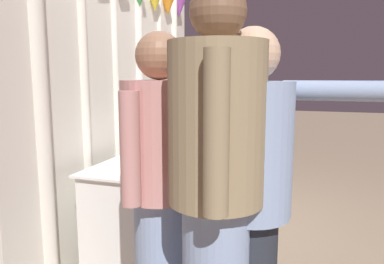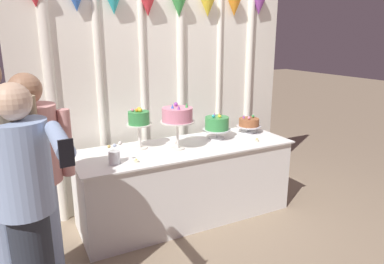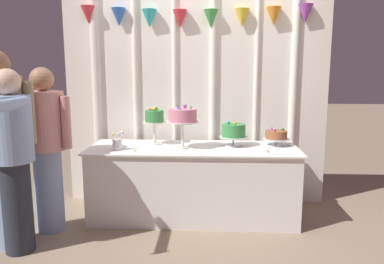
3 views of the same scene
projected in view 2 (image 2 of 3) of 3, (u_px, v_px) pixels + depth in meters
The scene contains 12 objects.
ground_plane at pixel (190, 220), 3.49m from camera, with size 24.00×24.00×0.00m, color gray.
draped_curtain at pixel (161, 83), 3.66m from camera, with size 2.91×0.16×2.40m.
cake_table at pixel (185, 182), 3.48m from camera, with size 2.10×0.73×0.74m.
cake_display_leftmost at pixel (139, 120), 3.24m from camera, with size 0.24×0.24×0.40m.
cake_display_midleft at pixel (177, 116), 3.21m from camera, with size 0.32×0.32×0.44m.
cake_display_midright at pixel (217, 124), 3.60m from camera, with size 0.29×0.29×0.27m.
cake_display_rightmost at pixel (249, 123), 3.85m from camera, with size 0.27×0.27×0.19m.
flower_vase at pixel (114, 156), 2.91m from camera, with size 0.12×0.10×0.19m.
tealight_far_left at pixel (136, 161), 2.96m from camera, with size 0.05×0.05×0.03m.
tealight_near_left at pixel (257, 140), 3.53m from camera, with size 0.04×0.04×0.03m.
guest_man_dark_suit at pixel (36, 175), 2.45m from camera, with size 0.52×0.42×1.53m.
guest_girl_blue_dress at pixel (25, 202), 2.03m from camera, with size 0.45×0.81×1.53m.
Camera 2 is at (-1.43, -2.79, 1.77)m, focal length 33.03 mm.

